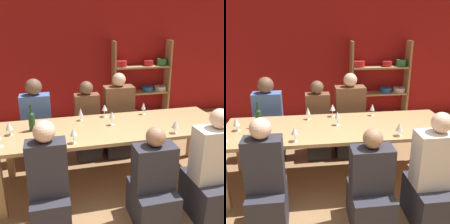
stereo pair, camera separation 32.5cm
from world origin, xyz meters
TOP-DOWN VIEW (x-y plane):
  - wall_back_red at (0.00, 3.83)m, footprint 8.80×0.06m
  - shelf_unit at (1.15, 3.63)m, footprint 1.21×0.30m
  - dining_table at (0.03, 1.41)m, footprint 2.78×0.93m
  - wine_bottle_green at (-0.93, 1.50)m, footprint 0.07×0.07m
  - wine_glass_empty_a at (-0.01, 1.77)m, footprint 0.08×0.08m
  - wine_glass_red_a at (-0.34, 1.70)m, footprint 0.06×0.06m
  - wine_glass_red_b at (0.66, 1.05)m, footprint 0.08×0.08m
  - wine_glass_white_a at (0.01, 1.46)m, footprint 0.07×0.07m
  - wine_glass_empty_b at (0.52, 1.74)m, footprint 0.07×0.07m
  - wine_glass_empty_c at (-1.18, 1.43)m, footprint 0.08×0.08m
  - wine_glass_empty_d at (-0.50, 1.05)m, footprint 0.07×0.07m
  - cell_phone at (1.17, 1.05)m, footprint 0.10×0.16m
  - person_near_a at (-0.77, 0.67)m, footprint 0.36×0.45m
  - person_far_a at (-0.92, 2.22)m, footprint 0.42×0.52m
  - person_near_b at (0.24, 0.63)m, footprint 0.41×0.51m
  - person_far_b at (0.30, 2.22)m, footprint 0.45×0.56m
  - person_near_c at (0.88, 0.58)m, footprint 0.44×0.55m
  - person_far_c at (-0.19, 2.18)m, footprint 0.36×0.45m

SIDE VIEW (x-z plane):
  - person_near_b at x=0.24m, z-range -0.15..0.91m
  - person_near_c at x=0.88m, z-range -0.17..1.04m
  - person_far_c at x=-0.19m, z-range -0.15..1.03m
  - person_near_a at x=-0.77m, z-range -0.15..1.05m
  - person_far_b at x=0.30m, z-range -0.18..1.10m
  - person_far_a at x=-0.92m, z-range -0.16..1.09m
  - shelf_unit at x=1.15m, z-range -0.15..1.48m
  - dining_table at x=0.03m, z-range 0.31..1.09m
  - cell_phone at x=1.17m, z-range 0.78..0.79m
  - wine_glass_red_b at x=0.66m, z-range 0.81..0.96m
  - wine_glass_empty_c at x=-1.18m, z-range 0.81..0.97m
  - wine_glass_red_a at x=-0.34m, z-range 0.81..0.98m
  - wine_glass_empty_b at x=0.52m, z-range 0.81..0.98m
  - wine_glass_empty_d at x=-0.50m, z-range 0.82..0.98m
  - wine_glass_empty_a at x=-0.01m, z-range 0.82..0.99m
  - wine_glass_white_a at x=0.01m, z-range 0.82..0.99m
  - wine_bottle_green at x=-0.93m, z-range 0.74..1.07m
  - wall_back_red at x=0.00m, z-range 0.00..2.70m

